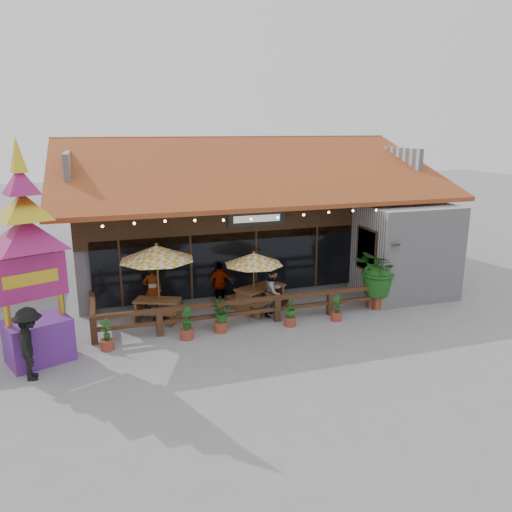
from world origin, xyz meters
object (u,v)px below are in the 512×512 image
object	(u,v)px
picnic_table_right	(260,294)
thai_sign_tower	(27,239)
umbrella_left	(157,253)
tropical_plant	(378,270)
umbrella_right	(254,259)
picnic_table_left	(158,306)
pedestrian	(30,344)

from	to	relation	value
picnic_table_right	thai_sign_tower	xyz separation A→B (m)	(-7.28, -1.99, 2.96)
umbrella_left	tropical_plant	size ratio (longest dim) A/B	1.25
umbrella_right	picnic_table_left	distance (m)	3.71
umbrella_right	thai_sign_tower	size ratio (longest dim) A/B	0.38
umbrella_left	thai_sign_tower	size ratio (longest dim) A/B	0.47
picnic_table_right	pedestrian	bearing A→B (deg)	-157.49
umbrella_left	picnic_table_left	size ratio (longest dim) A/B	1.61
umbrella_left	tropical_plant	xyz separation A→B (m)	(7.79, -1.19, -0.95)
umbrella_right	pedestrian	distance (m)	7.72
pedestrian	tropical_plant	bearing A→B (deg)	-82.96
umbrella_left	thai_sign_tower	world-z (taller)	thai_sign_tower
umbrella_right	picnic_table_left	xyz separation A→B (m)	(-3.40, 0.26, -1.47)
tropical_plant	picnic_table_left	bearing A→B (deg)	171.30
umbrella_right	umbrella_left	bearing A→B (deg)	175.83
thai_sign_tower	pedestrian	world-z (taller)	thai_sign_tower
picnic_table_right	thai_sign_tower	size ratio (longest dim) A/B	0.34
picnic_table_left	pedestrian	distance (m)	4.88
thai_sign_tower	tropical_plant	world-z (taller)	thai_sign_tower
thai_sign_tower	pedestrian	size ratio (longest dim) A/B	3.41
umbrella_right	picnic_table_left	world-z (taller)	umbrella_right
umbrella_left	picnic_table_left	bearing A→B (deg)	165.43
umbrella_right	picnic_table_right	distance (m)	1.42
umbrella_right	thai_sign_tower	xyz separation A→B (m)	(-6.99, -1.85, 1.59)
picnic_table_left	pedestrian	size ratio (longest dim) A/B	0.99
thai_sign_tower	pedestrian	xyz separation A→B (m)	(-0.09, -1.07, -2.57)
picnic_table_right	thai_sign_tower	bearing A→B (deg)	-164.74
umbrella_left	pedestrian	size ratio (longest dim) A/B	1.59
umbrella_left	picnic_table_left	xyz separation A→B (m)	(-0.06, 0.02, -1.88)
picnic_table_right	pedestrian	size ratio (longest dim) A/B	1.17
umbrella_right	picnic_table_left	size ratio (longest dim) A/B	1.33
umbrella_left	picnic_table_right	xyz separation A→B (m)	(3.63, -0.10, -1.80)
umbrella_left	picnic_table_left	distance (m)	1.89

